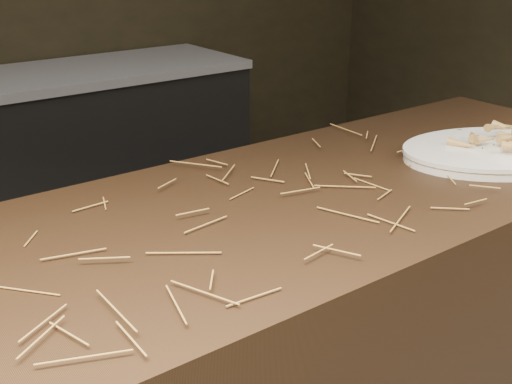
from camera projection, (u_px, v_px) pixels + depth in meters
back_counter at (58, 161)px, 3.02m from camera, size 1.82×0.62×0.84m
straw_bedding at (230, 213)px, 1.27m from camera, size 1.40×0.60×0.02m
serving_platter at (497, 153)px, 1.60m from camera, size 0.57×0.49×0.03m
roasted_veg_heap at (499, 138)px, 1.59m from camera, size 0.29×0.25×0.05m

